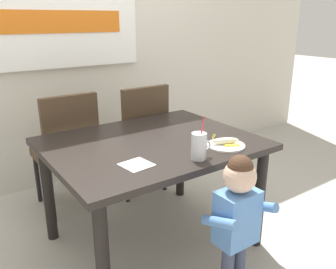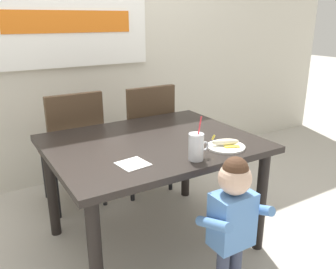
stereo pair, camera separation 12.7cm
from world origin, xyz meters
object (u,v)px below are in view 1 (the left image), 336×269
object	(u,v)px
dining_table	(152,155)
peeled_banana	(226,141)
milk_cup	(199,148)
snack_plate	(226,145)
toddler_standing	(237,211)
dining_chair_right	(139,134)
paper_napkin	(137,165)
dining_chair_left	(68,146)

from	to	relation	value
dining_table	peeled_banana	distance (m)	0.48
milk_cup	snack_plate	bearing A→B (deg)	12.55
dining_table	peeled_banana	xyz separation A→B (m)	(0.32, -0.34, 0.13)
toddler_standing	dining_chair_right	bearing A→B (deg)	81.22
dining_chair_right	peeled_banana	distance (m)	1.05
peeled_banana	paper_napkin	bearing A→B (deg)	174.51
snack_plate	paper_napkin	distance (m)	0.59
milk_cup	snack_plate	xyz separation A→B (m)	(0.26, 0.06, -0.06)
toddler_standing	peeled_banana	xyz separation A→B (m)	(0.22, 0.33, 0.25)
milk_cup	peeled_banana	bearing A→B (deg)	13.85
dining_table	paper_napkin	world-z (taller)	paper_napkin
dining_chair_left	milk_cup	xyz separation A→B (m)	(0.35, -1.15, 0.27)
dining_table	milk_cup	xyz separation A→B (m)	(0.05, -0.40, 0.16)
milk_cup	snack_plate	size ratio (longest dim) A/B	1.09
peeled_banana	dining_table	bearing A→B (deg)	133.62
dining_chair_right	toddler_standing	size ratio (longest dim) A/B	1.15
dining_chair_left	toddler_standing	size ratio (longest dim) A/B	1.15
milk_cup	snack_plate	distance (m)	0.28
dining_table	dining_chair_right	distance (m)	0.77
dining_chair_right	toddler_standing	xyz separation A→B (m)	(-0.21, -1.36, -0.02)
dining_chair_left	milk_cup	bearing A→B (deg)	107.07
dining_chair_right	toddler_standing	bearing A→B (deg)	81.22
dining_table	peeled_banana	bearing A→B (deg)	-46.38
dining_chair_right	milk_cup	world-z (taller)	milk_cup
dining_chair_right	peeled_banana	bearing A→B (deg)	90.48
peeled_banana	paper_napkin	world-z (taller)	peeled_banana
dining_chair_right	paper_napkin	world-z (taller)	dining_chair_right
snack_plate	paper_napkin	size ratio (longest dim) A/B	1.53
dining_table	dining_chair_right	size ratio (longest dim) A/B	1.34
toddler_standing	milk_cup	size ratio (longest dim) A/B	3.34
peeled_banana	toddler_standing	bearing A→B (deg)	-123.32
dining_chair_left	snack_plate	xyz separation A→B (m)	(0.61, -1.09, 0.20)
dining_chair_right	milk_cup	distance (m)	1.15
paper_napkin	milk_cup	bearing A→B (deg)	-20.65
dining_table	toddler_standing	xyz separation A→B (m)	(0.10, -0.67, -0.12)
milk_cup	snack_plate	world-z (taller)	milk_cup
peeled_banana	snack_plate	bearing A→B (deg)	-117.86
dining_chair_left	dining_table	bearing A→B (deg)	111.77
dining_chair_right	milk_cup	xyz separation A→B (m)	(-0.26, -1.09, 0.27)
milk_cup	paper_napkin	size ratio (longest dim) A/B	1.67
snack_plate	peeled_banana	xyz separation A→B (m)	(0.00, 0.01, 0.03)
dining_chair_left	snack_plate	distance (m)	1.26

